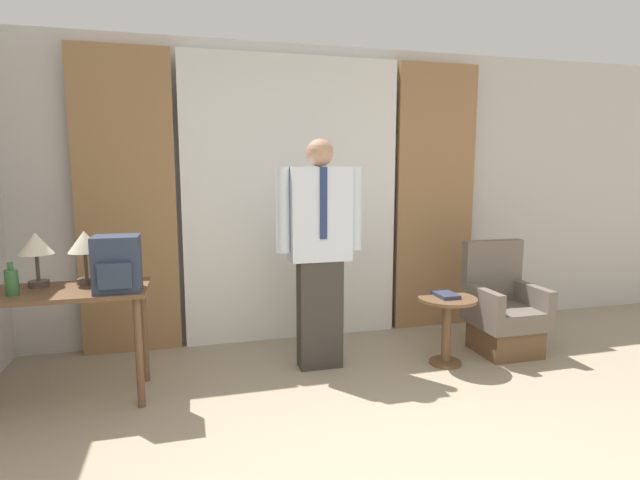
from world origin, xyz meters
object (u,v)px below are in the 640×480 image
object	(u,v)px
armchair	(503,313)
table_lamp_left	(36,247)
table_lamp_right	(85,245)
bottle_by_lamp	(12,282)
desk	(60,308)
book	(446,295)
backpack	(117,264)
side_table	(447,319)
person	(320,246)

from	to	relation	value
armchair	table_lamp_left	bearing A→B (deg)	178.88
table_lamp_right	bottle_by_lamp	size ratio (longest dim) A/B	1.76
desk	book	xyz separation A→B (m)	(2.84, -0.05, -0.08)
backpack	book	size ratio (longest dim) A/B	1.62
desk	armchair	world-z (taller)	armchair
table_lamp_right	side_table	world-z (taller)	table_lamp_right
backpack	armchair	xyz separation A→B (m)	(3.08, 0.21, -0.62)
person	armchair	size ratio (longest dim) A/B	1.90
desk	table_lamp_left	distance (m)	0.45
book	person	bearing A→B (deg)	168.81
desk	table_lamp_right	xyz separation A→B (m)	(0.15, 0.15, 0.40)
table_lamp_right	bottle_by_lamp	distance (m)	0.49
bottle_by_lamp	armchair	distance (m)	3.76
desk	table_lamp_left	bearing A→B (deg)	136.28
backpack	person	bearing A→B (deg)	11.16
table_lamp_left	person	bearing A→B (deg)	0.21
bottle_by_lamp	backpack	world-z (taller)	backpack
person	side_table	distance (m)	1.19
backpack	armchair	world-z (taller)	backpack
desk	bottle_by_lamp	size ratio (longest dim) A/B	5.35
table_lamp_left	backpack	size ratio (longest dim) A/B	1.02
backpack	side_table	distance (m)	2.53
person	table_lamp_right	bearing A→B (deg)	-179.75
backpack	side_table	xyz separation A→B (m)	(2.46, 0.06, -0.59)
table_lamp_left	desk	bearing A→B (deg)	-43.72
table_lamp_right	book	bearing A→B (deg)	-4.05
backpack	book	xyz separation A→B (m)	(2.45, 0.09, -0.39)
armchair	book	size ratio (longest dim) A/B	4.20
desk	armchair	bearing A→B (deg)	1.23
table_lamp_right	bottle_by_lamp	world-z (taller)	table_lamp_right
desk	side_table	bearing A→B (deg)	-1.40
desk	armchair	size ratio (longest dim) A/B	1.19
desk	bottle_by_lamp	world-z (taller)	bottle_by_lamp
table_lamp_right	side_table	size ratio (longest dim) A/B	0.67
table_lamp_right	backpack	distance (m)	0.38
book	backpack	bearing A→B (deg)	-177.94
table_lamp_left	bottle_by_lamp	distance (m)	0.30
table_lamp_left	book	size ratio (longest dim) A/B	1.64
desk	backpack	distance (m)	0.52
backpack	side_table	world-z (taller)	backpack
bottle_by_lamp	table_lamp_right	bearing A→B (deg)	28.80
desk	bottle_by_lamp	bearing A→B (deg)	-163.31
bottle_by_lamp	side_table	distance (m)	3.13
bottle_by_lamp	backpack	bearing A→B (deg)	-5.29
armchair	book	distance (m)	0.68
person	armchair	bearing A→B (deg)	-2.75
table_lamp_left	person	world-z (taller)	person
backpack	table_lamp_left	bearing A→B (deg)	152.85
desk	book	bearing A→B (deg)	-0.91
armchair	side_table	size ratio (longest dim) A/B	1.71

